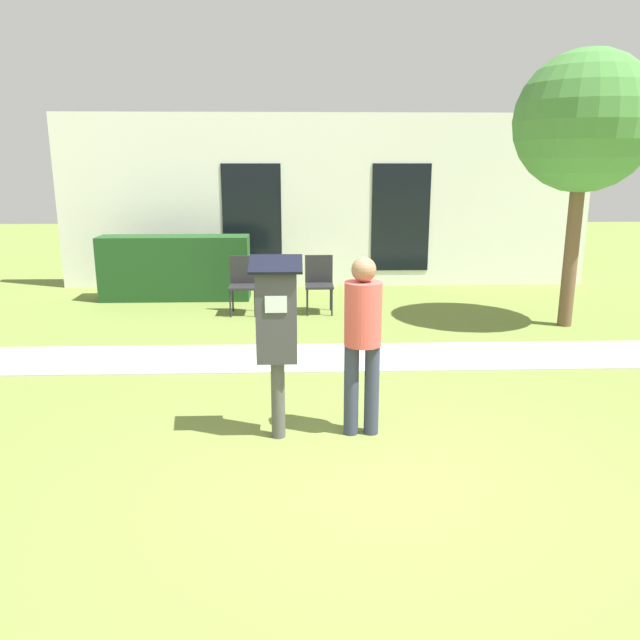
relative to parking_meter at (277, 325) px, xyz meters
name	(u,v)px	position (x,y,z in m)	size (l,w,h in m)	color
ground_plane	(372,479)	(0.73, -0.78, -1.02)	(40.00, 40.00, 0.00)	olive
sidewalk	(343,357)	(0.73, 2.22, -1.01)	(12.00, 1.10, 0.02)	beige
building_facade	(326,202)	(0.73, 6.87, 0.58)	(10.00, 0.26, 3.20)	white
parking_meter	(277,325)	(0.00, 0.00, 0.00)	(0.44, 0.31, 1.59)	#4C4C4C
person_standing	(362,333)	(0.73, 0.05, -0.09)	(0.32, 0.32, 1.58)	#333851
outdoor_chair_left	(244,280)	(-0.67, 4.62, -0.49)	(0.44, 0.44, 0.90)	#262628
outdoor_chair_middle	(319,279)	(0.52, 4.65, -0.49)	(0.44, 0.44, 0.90)	#262628
hedge_row	(175,268)	(-1.94, 5.70, -0.47)	(2.55, 0.60, 1.10)	#1E471E
tree	(584,123)	(4.10, 3.67, 1.83)	(1.90, 1.90, 3.82)	brown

